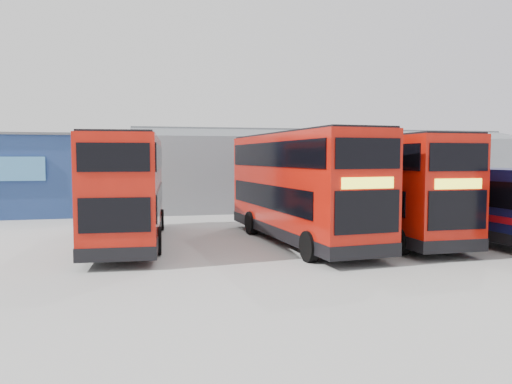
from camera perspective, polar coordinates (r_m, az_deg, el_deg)
name	(u,v)px	position (r m, az deg, el deg)	size (l,w,h in m)	color
ground_plane	(324,256)	(18.86, 7.80, -7.25)	(120.00, 120.00, 0.00)	#A0A09B
office_block	(25,174)	(36.05, -24.90, 1.90)	(12.30, 8.32, 5.12)	navy
maintenance_shed	(329,171)	(40.05, 8.34, 2.44)	(30.50, 12.00, 5.89)	gray
double_decker_left	(129,190)	(21.71, -14.35, 0.17)	(3.25, 10.89, 4.55)	#B1140A
double_decker_centre	(299,188)	(21.42, 4.97, 0.43)	(3.70, 11.31, 4.70)	#B1140A
double_decker_right	(383,188)	(23.14, 14.31, 0.41)	(2.85, 10.82, 4.56)	#B1140A
single_decker_blue	(494,206)	(23.51, 25.51, -1.48)	(3.34, 11.89, 3.19)	#0D153D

